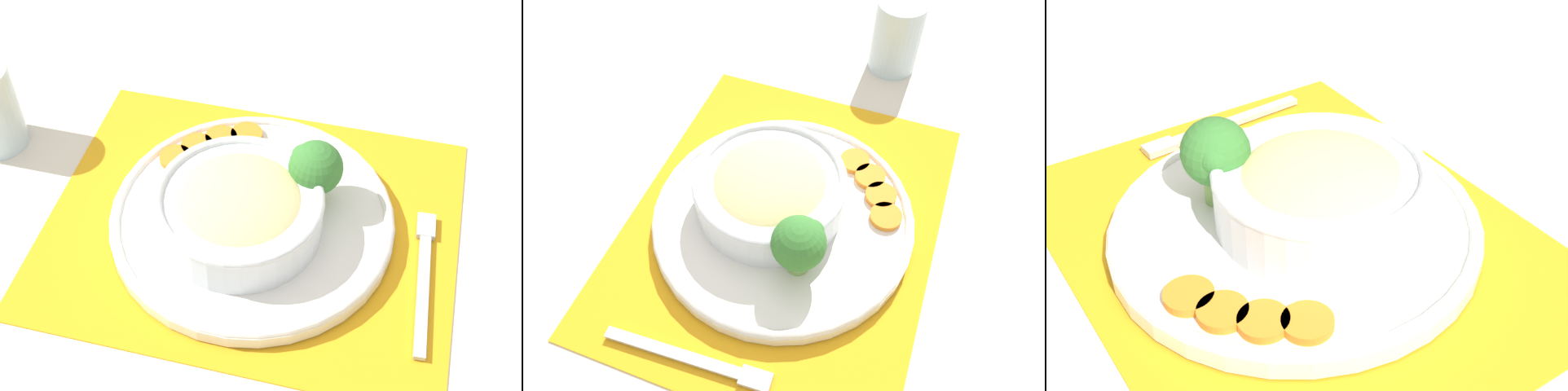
% 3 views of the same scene
% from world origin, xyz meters
% --- Properties ---
extents(ground_plane, '(4.00, 4.00, 0.00)m').
position_xyz_m(ground_plane, '(0.00, 0.00, 0.00)').
color(ground_plane, beige).
extents(placemat, '(0.49, 0.41, 0.00)m').
position_xyz_m(placemat, '(0.00, 0.00, 0.00)').
color(placemat, orange).
rests_on(placemat, ground_plane).
extents(plate, '(0.31, 0.31, 0.02)m').
position_xyz_m(plate, '(0.00, 0.00, 0.02)').
color(plate, white).
rests_on(plate, placemat).
extents(bowl, '(0.18, 0.18, 0.06)m').
position_xyz_m(bowl, '(-0.01, -0.02, 0.05)').
color(bowl, silver).
rests_on(bowl, plate).
extents(broccoli_floret, '(0.06, 0.06, 0.08)m').
position_xyz_m(broccoli_floret, '(0.06, 0.05, 0.07)').
color(broccoli_floret, '#759E51').
rests_on(broccoli_floret, plate).
extents(carrot_slice_near, '(0.04, 0.04, 0.01)m').
position_xyz_m(carrot_slice_near, '(-0.05, 0.11, 0.02)').
color(carrot_slice_near, orange).
rests_on(carrot_slice_near, plate).
extents(carrot_slice_middle, '(0.04, 0.04, 0.01)m').
position_xyz_m(carrot_slice_middle, '(-0.08, 0.10, 0.02)').
color(carrot_slice_middle, orange).
rests_on(carrot_slice_middle, plate).
extents(carrot_slice_far, '(0.04, 0.04, 0.01)m').
position_xyz_m(carrot_slice_far, '(-0.10, 0.07, 0.02)').
color(carrot_slice_far, orange).
rests_on(carrot_slice_far, plate).
extents(carrot_slice_extra, '(0.04, 0.04, 0.01)m').
position_xyz_m(carrot_slice_extra, '(-0.11, 0.05, 0.02)').
color(carrot_slice_extra, orange).
rests_on(carrot_slice_extra, plate).
extents(fork, '(0.04, 0.18, 0.01)m').
position_xyz_m(fork, '(0.19, 0.00, 0.01)').
color(fork, '#B7B7BC').
rests_on(fork, placemat).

